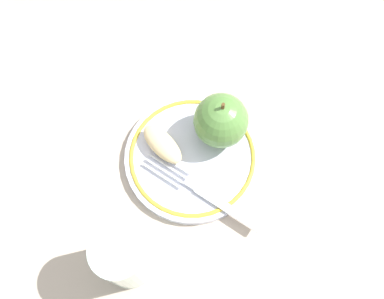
{
  "coord_description": "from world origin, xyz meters",
  "views": [
    {
      "loc": [
        0.18,
        0.14,
        0.57
      ],
      "look_at": [
        0.01,
        -0.0,
        0.04
      ],
      "focal_mm": 40.0,
      "sensor_mm": 36.0,
      "label": 1
    }
  ],
  "objects_px": {
    "plate": "(192,157)",
    "fork": "(205,194)",
    "apple_slice_front": "(162,144)",
    "apple_red_whole": "(221,121)",
    "drinking_glass": "(124,258)"
  },
  "relations": [
    {
      "from": "plate",
      "to": "fork",
      "type": "bearing_deg",
      "value": 56.27
    },
    {
      "from": "apple_slice_front",
      "to": "fork",
      "type": "relative_size",
      "value": 0.4
    },
    {
      "from": "apple_red_whole",
      "to": "apple_slice_front",
      "type": "distance_m",
      "value": 0.09
    },
    {
      "from": "plate",
      "to": "drinking_glass",
      "type": "xyz_separation_m",
      "value": [
        0.16,
        0.03,
        0.05
      ]
    },
    {
      "from": "apple_red_whole",
      "to": "drinking_glass",
      "type": "relative_size",
      "value": 0.76
    },
    {
      "from": "plate",
      "to": "apple_slice_front",
      "type": "xyz_separation_m",
      "value": [
        0.02,
        -0.04,
        0.02
      ]
    },
    {
      "from": "plate",
      "to": "apple_slice_front",
      "type": "relative_size",
      "value": 2.65
    },
    {
      "from": "apple_slice_front",
      "to": "drinking_glass",
      "type": "distance_m",
      "value": 0.17
    },
    {
      "from": "fork",
      "to": "apple_slice_front",
      "type": "bearing_deg",
      "value": -15.61
    },
    {
      "from": "apple_red_whole",
      "to": "drinking_glass",
      "type": "height_order",
      "value": "drinking_glass"
    },
    {
      "from": "drinking_glass",
      "to": "fork",
      "type": "bearing_deg",
      "value": 171.95
    },
    {
      "from": "plate",
      "to": "apple_red_whole",
      "type": "xyz_separation_m",
      "value": [
        -0.05,
        0.01,
        0.04
      ]
    },
    {
      "from": "apple_red_whole",
      "to": "fork",
      "type": "xyz_separation_m",
      "value": [
        0.08,
        0.04,
        -0.04
      ]
    },
    {
      "from": "plate",
      "to": "fork",
      "type": "height_order",
      "value": "fork"
    },
    {
      "from": "apple_red_whole",
      "to": "fork",
      "type": "distance_m",
      "value": 0.1
    }
  ]
}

